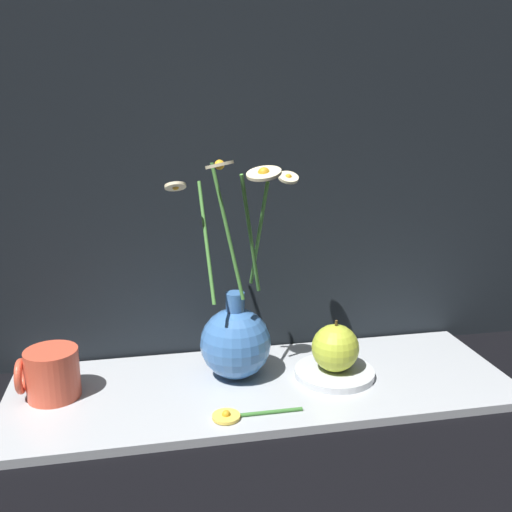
# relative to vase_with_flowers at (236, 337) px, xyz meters

# --- Properties ---
(ground_plane) EXTENTS (6.00, 6.00, 0.00)m
(ground_plane) POSITION_rel_vase_with_flowers_xyz_m (0.03, -0.03, -0.07)
(ground_plane) COLOR black
(shelf) EXTENTS (0.71, 0.25, 0.01)m
(shelf) POSITION_rel_vase_with_flowers_xyz_m (0.03, -0.03, -0.07)
(shelf) COLOR #B2B7BC
(shelf) RESTS_ON ground_plane
(vase_with_flowers) EXTENTS (0.19, 0.11, 0.32)m
(vase_with_flowers) POSITION_rel_vase_with_flowers_xyz_m (0.00, 0.00, 0.00)
(vase_with_flowers) COLOR #3F72B7
(vase_with_flowers) RESTS_ON shelf
(yellow_mug) EXTENTS (0.08, 0.07, 0.07)m
(yellow_mug) POSITION_rel_vase_with_flowers_xyz_m (-0.26, -0.01, -0.03)
(yellow_mug) COLOR #DB5138
(yellow_mug) RESTS_ON shelf
(saucer_plate) EXTENTS (0.12, 0.12, 0.01)m
(saucer_plate) POSITION_rel_vase_with_flowers_xyz_m (0.14, -0.03, -0.06)
(saucer_plate) COLOR silver
(saucer_plate) RESTS_ON shelf
(orange_fruit) EXTENTS (0.07, 0.07, 0.08)m
(orange_fruit) POSITION_rel_vase_with_flowers_xyz_m (0.14, -0.03, -0.02)
(orange_fruit) COLOR #B7C638
(orange_fruit) RESTS_ON saucer_plate
(loose_daisy) EXTENTS (0.12, 0.04, 0.01)m
(loose_daisy) POSITION_rel_vase_with_flowers_xyz_m (-0.02, -0.11, -0.06)
(loose_daisy) COLOR #3D7A33
(loose_daisy) RESTS_ON shelf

